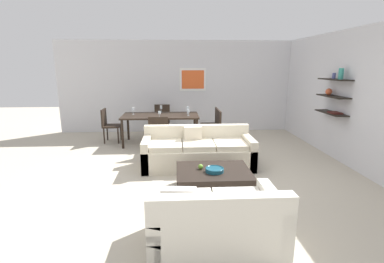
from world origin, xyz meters
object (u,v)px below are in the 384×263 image
(sofa_beige, at_px, (198,152))
(loveseat_white, at_px, (215,223))
(dining_chair_left_far, at_px, (109,123))
(wine_glass_right_far, at_px, (188,109))
(dining_chair_foot, at_px, (159,132))
(wine_glass_right_near, at_px, (188,111))
(wine_glass_left_far, at_px, (133,110))
(coffee_table, at_px, (213,181))
(dining_table, at_px, (160,117))
(dining_chair_head, at_px, (162,118))
(decorative_bowl, at_px, (215,170))
(apple_on_coffee_table, at_px, (201,167))
(wine_glass_foot, at_px, (159,113))
(wine_glass_head, at_px, (161,107))
(dining_chair_right_near, at_px, (215,125))
(dining_chair_right_far, at_px, (212,122))

(sofa_beige, xyz_separation_m, loveseat_white, (-0.01, -2.62, 0.00))
(dining_chair_left_far, xyz_separation_m, wine_glass_right_far, (2.08, -0.10, 0.38))
(dining_chair_left_far, bearing_deg, dining_chair_foot, -39.03)
(wine_glass_right_far, bearing_deg, sofa_beige, -86.53)
(wine_glass_right_near, xyz_separation_m, wine_glass_left_far, (-1.41, 0.24, 0.02))
(coffee_table, distance_m, dining_chair_foot, 2.35)
(dining_chair_left_far, xyz_separation_m, dining_chair_foot, (1.37, -1.11, 0.00))
(dining_table, bearing_deg, dining_chair_head, 90.00)
(decorative_bowl, bearing_deg, dining_chair_foot, 114.01)
(loveseat_white, bearing_deg, apple_on_coffee_table, 91.35)
(wine_glass_right_near, xyz_separation_m, wine_glass_right_far, (0.00, 0.24, 0.02))
(loveseat_white, height_order, dining_chair_head, dining_chair_head)
(dining_chair_foot, distance_m, wine_glass_right_far, 1.29)
(sofa_beige, relative_size, dining_chair_foot, 2.46)
(wine_glass_foot, distance_m, wine_glass_right_far, 0.89)
(wine_glass_foot, distance_m, wine_glass_left_far, 0.89)
(dining_chair_foot, bearing_deg, decorative_bowl, -65.99)
(dining_table, distance_m, wine_glass_head, 0.47)
(dining_chair_foot, height_order, wine_glass_left_far, wine_glass_left_far)
(dining_chair_right_near, bearing_deg, wine_glass_right_near, 171.57)
(dining_chair_left_far, height_order, wine_glass_left_far, wine_glass_left_far)
(apple_on_coffee_table, distance_m, wine_glass_head, 3.50)
(coffee_table, height_order, dining_chair_left_far, dining_chair_left_far)
(dining_chair_right_near, relative_size, wine_glass_right_far, 4.63)
(sofa_beige, distance_m, decorative_bowl, 1.33)
(dining_chair_left_far, bearing_deg, wine_glass_right_far, -2.71)
(decorative_bowl, distance_m, apple_on_coffee_table, 0.24)
(wine_glass_head, bearing_deg, sofa_beige, -69.53)
(loveseat_white, bearing_deg, wine_glass_left_far, 108.56)
(dining_table, distance_m, wine_glass_left_far, 0.74)
(dining_chair_foot, relative_size, wine_glass_right_near, 5.59)
(wine_glass_head, bearing_deg, decorative_bowl, -74.45)
(dining_table, distance_m, dining_chair_head, 0.91)
(coffee_table, distance_m, apple_on_coffee_table, 0.31)
(sofa_beige, xyz_separation_m, dining_chair_right_far, (0.55, 1.99, 0.21))
(dining_chair_left_far, distance_m, wine_glass_right_far, 2.12)
(sofa_beige, distance_m, wine_glass_right_near, 1.75)
(dining_table, relative_size, dining_chair_right_far, 2.20)
(sofa_beige, bearing_deg, wine_glass_foot, 121.36)
(wine_glass_right_far, bearing_deg, dining_table, -170.33)
(apple_on_coffee_table, height_order, dining_chair_head, dining_chair_head)
(decorative_bowl, height_order, wine_glass_right_far, wine_glass_right_far)
(dining_chair_foot, relative_size, wine_glass_left_far, 5.08)
(sofa_beige, distance_m, dining_table, 2.00)
(decorative_bowl, bearing_deg, dining_chair_left_far, 125.39)
(apple_on_coffee_table, bearing_deg, coffee_table, -15.46)
(decorative_bowl, xyz_separation_m, dining_chair_head, (-0.98, 3.98, 0.09))
(dining_chair_right_far, bearing_deg, dining_chair_right_near, -90.00)
(dining_chair_head, bearing_deg, decorative_bowl, -76.20)
(loveseat_white, distance_m, coffee_table, 1.39)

